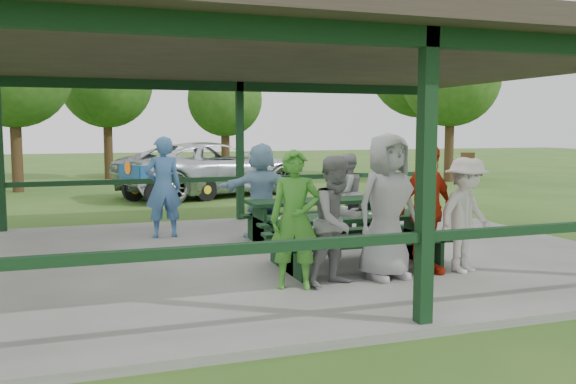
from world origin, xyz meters
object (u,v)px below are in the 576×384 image
object	(u,v)px
picnic_table_far	(319,215)
pickup_truck	(213,169)
contestant_grey_left	(337,221)
spectator_blue	(163,187)
contestant_green	(295,219)
farm_trailer	(170,181)
picnic_table_near	(354,234)
contestant_white_fedora	(466,214)
spectator_lblue	(261,190)
contestant_grey_mid	(387,207)
contestant_red	(426,209)
spectator_grey	(347,193)

from	to	relation	value
picnic_table_far	pickup_truck	world-z (taller)	pickup_truck
contestant_grey_left	spectator_blue	xyz separation A→B (m)	(-1.65, 4.20, 0.10)
contestant_green	contestant_grey_left	world-z (taller)	contestant_green
picnic_table_far	farm_trailer	bearing A→B (deg)	101.46
picnic_table_near	contestant_green	world-z (taller)	contestant_green
picnic_table_near	farm_trailer	size ratio (longest dim) A/B	0.72
contestant_white_fedora	spectator_lblue	xyz separation A→B (m)	(-1.92, 3.58, 0.06)
contestant_grey_left	pickup_truck	bearing A→B (deg)	65.90
contestant_grey_mid	picnic_table_far	bearing A→B (deg)	76.79
picnic_table_far	contestant_red	world-z (taller)	contestant_red
picnic_table_near	farm_trailer	world-z (taller)	farm_trailer
spectator_lblue	spectator_blue	bearing A→B (deg)	-15.77
spectator_blue	contestant_red	bearing A→B (deg)	123.89
spectator_grey	spectator_lblue	bearing A→B (deg)	-21.56
contestant_red	picnic_table_far	bearing A→B (deg)	81.71
picnic_table_far	contestant_white_fedora	size ratio (longest dim) A/B	1.52
contestant_grey_mid	spectator_lblue	bearing A→B (deg)	90.88
contestant_grey_mid	spectator_grey	distance (m)	3.70
contestant_grey_mid	contestant_red	bearing A→B (deg)	-6.20
spectator_grey	farm_trailer	bearing A→B (deg)	-92.01
contestant_grey_mid	contestant_red	xyz separation A→B (m)	(0.62, 0.04, -0.07)
contestant_white_fedora	spectator_lblue	distance (m)	4.06
contestant_grey_left	pickup_truck	distance (m)	11.82
picnic_table_far	spectator_grey	world-z (taller)	spectator_grey
contestant_grey_left	contestant_white_fedora	world-z (taller)	contestant_white_fedora
contestant_grey_mid	spectator_blue	xyz separation A→B (m)	(-2.41, 4.10, -0.04)
spectator_lblue	spectator_blue	xyz separation A→B (m)	(-1.71, 0.54, 0.06)
contestant_red	pickup_truck	bearing A→B (deg)	74.56
contestant_red	farm_trailer	bearing A→B (deg)	83.00
pickup_truck	contestant_red	bearing A→B (deg)	162.02
picnic_table_near	spectator_grey	world-z (taller)	spectator_grey
pickup_truck	farm_trailer	world-z (taller)	pickup_truck
contestant_green	contestant_grey_left	bearing A→B (deg)	15.55
contestant_green	contestant_white_fedora	distance (m)	2.54
picnic_table_near	spectator_lblue	size ratio (longest dim) A/B	1.40
picnic_table_far	spectator_lblue	size ratio (longest dim) A/B	1.46
spectator_lblue	farm_trailer	distance (m)	7.00
contestant_white_fedora	picnic_table_near	bearing A→B (deg)	127.63
picnic_table_far	contestant_grey_mid	xyz separation A→B (m)	(-0.15, -2.82, 0.50)
farm_trailer	picnic_table_near	bearing A→B (deg)	-104.01
contestant_red	spectator_grey	distance (m)	3.53
spectator_grey	farm_trailer	xyz separation A→B (m)	(-2.44, 6.96, -0.27)
spectator_blue	contestant_grey_mid	bearing A→B (deg)	117.59
picnic_table_far	contestant_grey_left	size ratio (longest dim) A/B	1.53
spectator_blue	spectator_grey	distance (m)	3.48
picnic_table_near	contestant_red	size ratio (longest dim) A/B	1.35
spectator_blue	picnic_table_far	bearing A→B (deg)	150.45
contestant_green	farm_trailer	size ratio (longest dim) A/B	0.51
spectator_blue	farm_trailer	distance (m)	6.50
contestant_red	spectator_blue	bearing A→B (deg)	108.79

